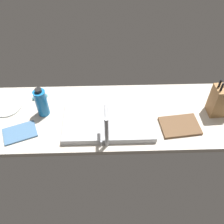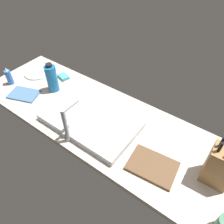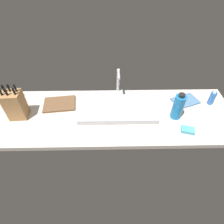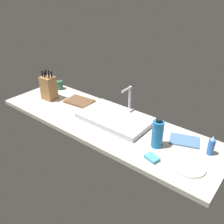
{
  "view_description": "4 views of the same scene",
  "coord_description": "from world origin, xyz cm",
  "px_view_note": "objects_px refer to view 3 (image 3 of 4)",
  "views": [
    {
      "loc": [
        7.97,
        119.11,
        135.72
      ],
      "look_at": [
        4.59,
        4.44,
        11.19
      ],
      "focal_mm": 42.02,
      "sensor_mm": 36.0,
      "label": 1
    },
    {
      "loc": [
        -57.92,
        72.65,
        102.68
      ],
      "look_at": [
        -1.18,
        -4.74,
        8.83
      ],
      "focal_mm": 34.35,
      "sensor_mm": 36.0,
      "label": 2
    },
    {
      "loc": [
        1.12,
        -101.75,
        105.82
      ],
      "look_at": [
        2.85,
        -2.92,
        8.86
      ],
      "focal_mm": 30.08,
      "sensor_mm": 36.0,
      "label": 3
    },
    {
      "loc": [
        113.03,
        -131.15,
        107.46
      ],
      "look_at": [
        5.32,
        4.42,
        11.55
      ],
      "focal_mm": 39.63,
      "sensor_mm": 36.0,
      "label": 4
    }
  ],
  "objects_px": {
    "coffee_mug": "(15,94)",
    "dish_sponge": "(188,130)",
    "cutting_board": "(60,104)",
    "sink_basin": "(117,106)",
    "dish_towel": "(185,101)",
    "dinner_plate": "(214,122)",
    "water_bottle": "(178,107)",
    "soap_bottle": "(212,98)",
    "knife_block": "(15,105)",
    "faucet": "(118,81)"
  },
  "relations": [
    {
      "from": "coffee_mug",
      "to": "dish_sponge",
      "type": "xyz_separation_m",
      "value": [
        1.33,
        -0.39,
        -0.03
      ]
    },
    {
      "from": "cutting_board",
      "to": "coffee_mug",
      "type": "distance_m",
      "value": 0.39
    },
    {
      "from": "sink_basin",
      "to": "dish_towel",
      "type": "bearing_deg",
      "value": 7.41
    },
    {
      "from": "dinner_plate",
      "to": "dish_towel",
      "type": "height_order",
      "value": "same"
    },
    {
      "from": "water_bottle",
      "to": "dish_sponge",
      "type": "height_order",
      "value": "water_bottle"
    },
    {
      "from": "soap_bottle",
      "to": "coffee_mug",
      "type": "relative_size",
      "value": 1.63
    },
    {
      "from": "knife_block",
      "to": "dish_towel",
      "type": "bearing_deg",
      "value": 3.4
    },
    {
      "from": "faucet",
      "to": "cutting_board",
      "type": "distance_m",
      "value": 0.51
    },
    {
      "from": "water_bottle",
      "to": "soap_bottle",
      "type": "bearing_deg",
      "value": 24.06
    },
    {
      "from": "sink_basin",
      "to": "coffee_mug",
      "type": "height_order",
      "value": "coffee_mug"
    },
    {
      "from": "knife_block",
      "to": "dinner_plate",
      "type": "distance_m",
      "value": 1.45
    },
    {
      "from": "dish_towel",
      "to": "coffee_mug",
      "type": "xyz_separation_m",
      "value": [
        -1.41,
        0.07,
        0.04
      ]
    },
    {
      "from": "dinner_plate",
      "to": "dish_sponge",
      "type": "xyz_separation_m",
      "value": [
        -0.22,
        -0.08,
        0.01
      ]
    },
    {
      "from": "dish_towel",
      "to": "dish_sponge",
      "type": "xyz_separation_m",
      "value": [
        -0.08,
        -0.32,
        0.01
      ]
    },
    {
      "from": "coffee_mug",
      "to": "sink_basin",
      "type": "bearing_deg",
      "value": -9.55
    },
    {
      "from": "dinner_plate",
      "to": "faucet",
      "type": "bearing_deg",
      "value": 154.36
    },
    {
      "from": "knife_block",
      "to": "dish_towel",
      "type": "height_order",
      "value": "knife_block"
    },
    {
      "from": "coffee_mug",
      "to": "soap_bottle",
      "type": "bearing_deg",
      "value": -3.5
    },
    {
      "from": "sink_basin",
      "to": "dinner_plate",
      "type": "distance_m",
      "value": 0.73
    },
    {
      "from": "water_bottle",
      "to": "dinner_plate",
      "type": "bearing_deg",
      "value": -13.53
    },
    {
      "from": "water_bottle",
      "to": "faucet",
      "type": "bearing_deg",
      "value": 147.68
    },
    {
      "from": "soap_bottle",
      "to": "dish_sponge",
      "type": "xyz_separation_m",
      "value": [
        -0.27,
        -0.29,
        -0.05
      ]
    },
    {
      "from": "soap_bottle",
      "to": "dish_sponge",
      "type": "relative_size",
      "value": 1.57
    },
    {
      "from": "faucet",
      "to": "dish_sponge",
      "type": "distance_m",
      "value": 0.64
    },
    {
      "from": "knife_block",
      "to": "dish_sponge",
      "type": "xyz_separation_m",
      "value": [
        1.23,
        -0.17,
        -0.1
      ]
    },
    {
      "from": "cutting_board",
      "to": "dinner_plate",
      "type": "xyz_separation_m",
      "value": [
        1.17,
        -0.21,
        -0.0
      ]
    },
    {
      "from": "knife_block",
      "to": "faucet",
      "type": "bearing_deg",
      "value": 14.69
    },
    {
      "from": "sink_basin",
      "to": "cutting_board",
      "type": "bearing_deg",
      "value": 173.95
    },
    {
      "from": "soap_bottle",
      "to": "water_bottle",
      "type": "distance_m",
      "value": 0.35
    },
    {
      "from": "dish_towel",
      "to": "coffee_mug",
      "type": "relative_size",
      "value": 2.36
    },
    {
      "from": "sink_basin",
      "to": "dish_towel",
      "type": "height_order",
      "value": "sink_basin"
    },
    {
      "from": "dish_towel",
      "to": "dish_sponge",
      "type": "bearing_deg",
      "value": -103.91
    },
    {
      "from": "faucet",
      "to": "soap_bottle",
      "type": "bearing_deg",
      "value": -9.46
    },
    {
      "from": "knife_block",
      "to": "dish_towel",
      "type": "relative_size",
      "value": 1.36
    },
    {
      "from": "dish_sponge",
      "to": "faucet",
      "type": "bearing_deg",
      "value": 138.94
    },
    {
      "from": "sink_basin",
      "to": "soap_bottle",
      "type": "relative_size",
      "value": 4.15
    },
    {
      "from": "faucet",
      "to": "soap_bottle",
      "type": "height_order",
      "value": "faucet"
    },
    {
      "from": "faucet",
      "to": "cutting_board",
      "type": "height_order",
      "value": "faucet"
    },
    {
      "from": "dinner_plate",
      "to": "coffee_mug",
      "type": "distance_m",
      "value": 1.58
    },
    {
      "from": "coffee_mug",
      "to": "cutting_board",
      "type": "bearing_deg",
      "value": -13.7
    },
    {
      "from": "cutting_board",
      "to": "dish_towel",
      "type": "distance_m",
      "value": 1.03
    },
    {
      "from": "sink_basin",
      "to": "coffee_mug",
      "type": "xyz_separation_m",
      "value": [
        -0.85,
        0.14,
        0.02
      ]
    },
    {
      "from": "soap_bottle",
      "to": "coffee_mug",
      "type": "distance_m",
      "value": 1.61
    },
    {
      "from": "coffee_mug",
      "to": "dish_sponge",
      "type": "relative_size",
      "value": 0.96
    },
    {
      "from": "faucet",
      "to": "soap_bottle",
      "type": "distance_m",
      "value": 0.76
    },
    {
      "from": "knife_block",
      "to": "dish_sponge",
      "type": "relative_size",
      "value": 3.09
    },
    {
      "from": "sink_basin",
      "to": "soap_bottle",
      "type": "bearing_deg",
      "value": 3.33
    },
    {
      "from": "faucet",
      "to": "coffee_mug",
      "type": "relative_size",
      "value": 2.8
    },
    {
      "from": "knife_block",
      "to": "soap_bottle",
      "type": "distance_m",
      "value": 1.5
    },
    {
      "from": "knife_block",
      "to": "cutting_board",
      "type": "height_order",
      "value": "knife_block"
    }
  ]
}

